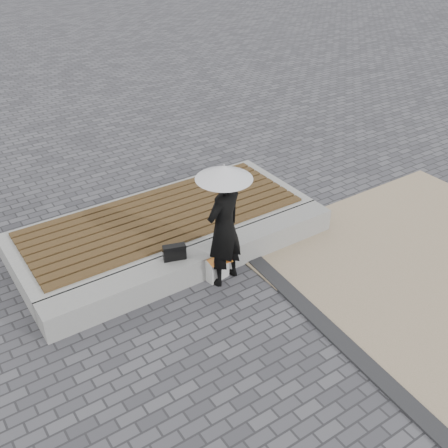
{
  "coord_description": "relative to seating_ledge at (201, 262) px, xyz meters",
  "views": [
    {
      "loc": [
        -3.44,
        -4.17,
        5.1
      ],
      "look_at": [
        0.2,
        1.25,
        1.0
      ],
      "focal_mm": 43.15,
      "sensor_mm": 36.0,
      "label": 1
    }
  ],
  "objects": [
    {
      "name": "ground",
      "position": [
        0.0,
        -1.6,
        -0.2
      ],
      "size": [
        80.0,
        80.0,
        0.0
      ],
      "primitive_type": "plane",
      "color": "#535358",
      "rests_on": "ground"
    },
    {
      "name": "terrazzo_zone",
      "position": [
        3.2,
        -2.1,
        -0.19
      ],
      "size": [
        5.0,
        5.0,
        0.02
      ],
      "primitive_type": "cube",
      "color": "tan",
      "rests_on": "ground"
    },
    {
      "name": "edging_band",
      "position": [
        0.75,
        -2.1,
        -0.18
      ],
      "size": [
        0.61,
        5.2,
        0.04
      ],
      "primitive_type": "cube",
      "rotation": [
        0.0,
        0.0,
        -0.07
      ],
      "color": "#292A2C",
      "rests_on": "ground"
    },
    {
      "name": "seating_ledge",
      "position": [
        0.0,
        0.0,
        0.0
      ],
      "size": [
        5.0,
        0.45,
        0.4
      ],
      "primitive_type": "cube",
      "color": "#9B9B96",
      "rests_on": "ground"
    },
    {
      "name": "timber_platform",
      "position": [
        0.0,
        1.2,
        0.0
      ],
      "size": [
        5.0,
        2.0,
        0.4
      ],
      "primitive_type": "cube",
      "color": "#ABACA6",
      "rests_on": "ground"
    },
    {
      "name": "timber_decking",
      "position": [
        0.0,
        1.2,
        0.22
      ],
      "size": [
        4.6,
        1.8,
        0.04
      ],
      "primitive_type": null,
      "color": "brown",
      "rests_on": "timber_platform"
    },
    {
      "name": "woman",
      "position": [
        0.2,
        -0.35,
        0.73
      ],
      "size": [
        0.78,
        0.63,
        1.86
      ],
      "primitive_type": "imported",
      "rotation": [
        0.0,
        0.0,
        3.44
      ],
      "color": "black",
      "rests_on": "ground"
    },
    {
      "name": "parasol",
      "position": [
        0.2,
        -0.35,
        1.63
      ],
      "size": [
        0.8,
        0.8,
        1.02
      ],
      "rotation": [
        0.0,
        0.0,
        -0.2
      ],
      "color": "#A4A4A9",
      "rests_on": "ground"
    },
    {
      "name": "handbag",
      "position": [
        -0.42,
        0.04,
        0.32
      ],
      "size": [
        0.36,
        0.22,
        0.24
      ],
      "primitive_type": "cube",
      "rotation": [
        0.0,
        0.0,
        -0.3
      ],
      "color": "black",
      "rests_on": "seating_ledge"
    },
    {
      "name": "canvas_tote",
      "position": [
        0.13,
        -0.28,
        -0.01
      ],
      "size": [
        0.37,
        0.2,
        0.37
      ],
      "primitive_type": "cube",
      "rotation": [
        0.0,
        0.0,
        0.16
      ],
      "color": "silver",
      "rests_on": "ground"
    },
    {
      "name": "magazine",
      "position": [
        0.13,
        -0.33,
        0.18
      ],
      "size": [
        0.37,
        0.29,
        0.01
      ],
      "primitive_type": "cube",
      "rotation": [
        0.0,
        0.0,
        -0.13
      ],
      "color": "red",
      "rests_on": "canvas_tote"
    }
  ]
}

